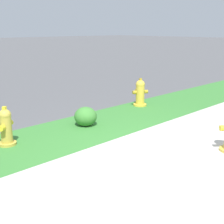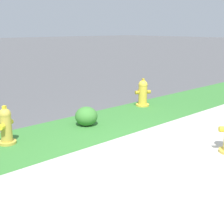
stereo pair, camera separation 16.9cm
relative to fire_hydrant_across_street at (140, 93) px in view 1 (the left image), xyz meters
The scene contains 6 objects.
ground_plane 3.45m from the fire_hydrant_across_street, 131.79° to the right, with size 120.00×120.00×0.00m, color #515154.
sidewalk_pavement 3.45m from the fire_hydrant_across_street, 131.79° to the right, with size 18.00×2.48×0.01m, color #BCB7AD.
grass_verge 2.35m from the fire_hydrant_across_street, 168.52° to the right, with size 18.00×1.71×0.01m, color #387A33.
fire_hydrant_across_street is the anchor object (origin of this frame).
fire_hydrant_mid_block 3.67m from the fire_hydrant_across_street, behind, with size 0.35×0.34×0.66m.
shrub_bush_near_lamp 2.07m from the fire_hydrant_across_street, behind, with size 0.45×0.45×0.38m.
Camera 1 is at (-3.54, -2.40, 1.89)m, focal length 50.00 mm.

